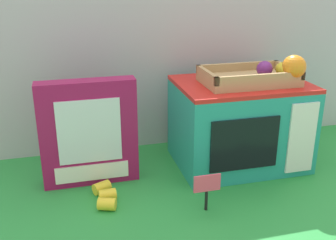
{
  "coord_description": "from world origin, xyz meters",
  "views": [
    {
      "loc": [
        -0.29,
        -1.07,
        0.57
      ],
      "look_at": [
        -0.02,
        -0.01,
        0.17
      ],
      "focal_mm": 42.74,
      "sensor_mm": 36.0,
      "label": 1
    }
  ],
  "objects_px": {
    "cookie_set_box": "(89,133)",
    "price_sign": "(207,187)",
    "food_groups_crate": "(261,75)",
    "toy_microwave": "(239,123)",
    "loose_toy_banana": "(105,195)"
  },
  "relations": [
    {
      "from": "toy_microwave",
      "to": "price_sign",
      "type": "distance_m",
      "value": 0.31
    },
    {
      "from": "cookie_set_box",
      "to": "price_sign",
      "type": "bearing_deg",
      "value": -40.06
    },
    {
      "from": "toy_microwave",
      "to": "loose_toy_banana",
      "type": "xyz_separation_m",
      "value": [
        -0.43,
        -0.13,
        -0.12
      ]
    },
    {
      "from": "toy_microwave",
      "to": "food_groups_crate",
      "type": "bearing_deg",
      "value": -38.04
    },
    {
      "from": "toy_microwave",
      "to": "cookie_set_box",
      "type": "bearing_deg",
      "value": -178.75
    },
    {
      "from": "cookie_set_box",
      "to": "price_sign",
      "type": "height_order",
      "value": "cookie_set_box"
    },
    {
      "from": "cookie_set_box",
      "to": "toy_microwave",
      "type": "bearing_deg",
      "value": 1.25
    },
    {
      "from": "toy_microwave",
      "to": "cookie_set_box",
      "type": "height_order",
      "value": "cookie_set_box"
    },
    {
      "from": "food_groups_crate",
      "to": "cookie_set_box",
      "type": "xyz_separation_m",
      "value": [
        -0.5,
        0.02,
        -0.14
      ]
    },
    {
      "from": "toy_microwave",
      "to": "price_sign",
      "type": "bearing_deg",
      "value": -128.68
    },
    {
      "from": "cookie_set_box",
      "to": "price_sign",
      "type": "xyz_separation_m",
      "value": [
        0.27,
        -0.23,
        -0.08
      ]
    },
    {
      "from": "food_groups_crate",
      "to": "price_sign",
      "type": "xyz_separation_m",
      "value": [
        -0.23,
        -0.2,
        -0.22
      ]
    },
    {
      "from": "cookie_set_box",
      "to": "loose_toy_banana",
      "type": "distance_m",
      "value": 0.18
    },
    {
      "from": "toy_microwave",
      "to": "cookie_set_box",
      "type": "relative_size",
      "value": 1.28
    },
    {
      "from": "cookie_set_box",
      "to": "loose_toy_banana",
      "type": "height_order",
      "value": "cookie_set_box"
    }
  ]
}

